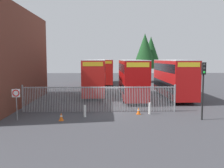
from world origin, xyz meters
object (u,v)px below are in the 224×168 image
(double_decker_bus_behind_fence_left, at_px, (95,76))
(bollard_near_left, at_px, (85,111))
(traffic_light_kerbside, at_px, (203,80))
(double_decker_bus_behind_fence_right, at_px, (132,77))
(double_decker_bus_far_back, at_px, (105,71))
(traffic_cone_mid_forecourt, at_px, (139,111))
(bollard_center_front, at_px, (150,108))
(speed_limit_sign_post, at_px, (16,97))
(double_decker_bus_near_gate, at_px, (173,77))
(traffic_cone_by_gate, at_px, (61,117))

(double_decker_bus_behind_fence_left, height_order, bollard_near_left, double_decker_bus_behind_fence_left)
(traffic_light_kerbside, bearing_deg, double_decker_bus_behind_fence_right, 112.05)
(double_decker_bus_behind_fence_right, bearing_deg, bollard_near_left, -116.49)
(double_decker_bus_far_back, distance_m, bollard_near_left, 25.71)
(traffic_cone_mid_forecourt, bearing_deg, double_decker_bus_behind_fence_right, 87.94)
(bollard_center_front, xyz_separation_m, speed_limit_sign_post, (-10.21, -1.90, 1.30))
(speed_limit_sign_post, bearing_deg, traffic_cone_mid_forecourt, 11.30)
(bollard_near_left, bearing_deg, double_decker_bus_near_gate, 45.36)
(bollard_near_left, distance_m, traffic_cone_by_gate, 1.99)
(traffic_cone_mid_forecourt, bearing_deg, bollard_near_left, -168.52)
(bollard_center_front, distance_m, traffic_light_kerbside, 4.82)
(traffic_cone_mid_forecourt, bearing_deg, traffic_cone_by_gate, -161.87)
(double_decker_bus_near_gate, height_order, double_decker_bus_far_back, same)
(double_decker_bus_behind_fence_left, height_order, traffic_light_kerbside, double_decker_bus_behind_fence_left)
(double_decker_bus_far_back, height_order, traffic_light_kerbside, double_decker_bus_far_back)
(bollard_center_front, bearing_deg, traffic_cone_mid_forecourt, -177.21)
(traffic_cone_mid_forecourt, bearing_deg, traffic_light_kerbside, -23.53)
(speed_limit_sign_post, bearing_deg, traffic_light_kerbside, -0.46)
(double_decker_bus_near_gate, relative_size, bollard_near_left, 11.38)
(double_decker_bus_far_back, relative_size, traffic_cone_by_gate, 18.32)
(double_decker_bus_behind_fence_left, distance_m, traffic_cone_by_gate, 13.60)
(bollard_center_front, height_order, traffic_light_kerbside, traffic_light_kerbside)
(traffic_cone_by_gate, xyz_separation_m, traffic_light_kerbside, (10.50, -0.00, 2.70))
(double_decker_bus_near_gate, bearing_deg, speed_limit_sign_post, -143.73)
(double_decker_bus_far_back, height_order, traffic_cone_by_gate, double_decker_bus_far_back)
(double_decker_bus_far_back, xyz_separation_m, traffic_light_kerbside, (7.36, -26.68, 0.56))
(double_decker_bus_behind_fence_right, height_order, bollard_near_left, double_decker_bus_behind_fence_right)
(double_decker_bus_behind_fence_left, distance_m, traffic_light_kerbside, 15.83)
(double_decker_bus_behind_fence_left, distance_m, bollard_center_front, 12.49)
(double_decker_bus_near_gate, relative_size, speed_limit_sign_post, 4.50)
(bollard_near_left, bearing_deg, double_decker_bus_behind_fence_right, 63.51)
(traffic_cone_by_gate, relative_size, traffic_light_kerbside, 0.14)
(double_decker_bus_behind_fence_right, distance_m, speed_limit_sign_post, 14.07)
(double_decker_bus_far_back, height_order, bollard_near_left, double_decker_bus_far_back)
(double_decker_bus_behind_fence_left, xyz_separation_m, bollard_center_front, (4.98, -11.29, -1.95))
(traffic_cone_by_gate, relative_size, speed_limit_sign_post, 0.25)
(double_decker_bus_behind_fence_left, relative_size, double_decker_bus_far_back, 1.00)
(double_decker_bus_behind_fence_left, height_order, traffic_cone_mid_forecourt, double_decker_bus_behind_fence_left)
(double_decker_bus_behind_fence_right, xyz_separation_m, traffic_cone_mid_forecourt, (-0.30, -8.43, -2.13))
(double_decker_bus_behind_fence_right, height_order, traffic_light_kerbside, double_decker_bus_behind_fence_right)
(bollard_near_left, bearing_deg, bollard_center_front, 9.97)
(bollard_near_left, height_order, speed_limit_sign_post, speed_limit_sign_post)
(double_decker_bus_behind_fence_right, relative_size, double_decker_bus_far_back, 1.00)
(double_decker_bus_behind_fence_left, xyz_separation_m, bollard_near_left, (-0.28, -12.21, -1.95))
(double_decker_bus_near_gate, distance_m, speed_limit_sign_post, 17.96)
(double_decker_bus_near_gate, distance_m, double_decker_bus_behind_fence_right, 4.90)
(double_decker_bus_behind_fence_right, bearing_deg, traffic_light_kerbside, -67.95)
(traffic_light_kerbside, bearing_deg, bollard_center_front, 150.71)
(double_decker_bus_far_back, height_order, speed_limit_sign_post, double_decker_bus_far_back)
(double_decker_bus_far_back, xyz_separation_m, bollard_center_front, (3.78, -24.67, -1.95))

